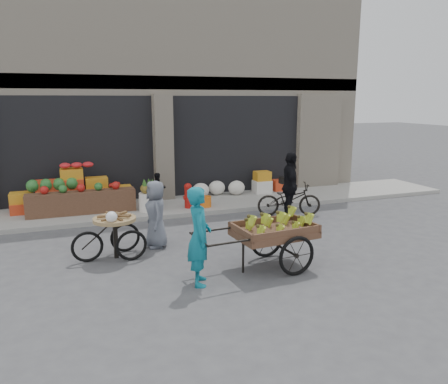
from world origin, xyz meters
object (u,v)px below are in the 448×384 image
object	(u,v)px
pineapple_bin	(149,202)
orange_bucket	(206,202)
cyclist	(290,187)
fire_hydrant	(188,195)
vendor_grey	(156,214)
bicycle	(289,199)
banana_cart	(272,229)
vendor_woman	(199,236)
seated_person	(158,189)
tricycle_cart	(115,231)

from	to	relation	value
pineapple_bin	orange_bucket	distance (m)	1.61
orange_bucket	cyclist	xyz separation A→B (m)	(1.77, -1.67, 0.63)
fire_hydrant	vendor_grey	xyz separation A→B (m)	(-1.43, -2.61, 0.22)
orange_bucket	bicycle	bearing A→B (deg)	-32.77
cyclist	fire_hydrant	bearing A→B (deg)	70.83
banana_cart	vendor_woman	size ratio (longest dim) A/B	1.50
bicycle	cyclist	distance (m)	0.63
bicycle	cyclist	world-z (taller)	cyclist
orange_bucket	bicycle	xyz separation A→B (m)	(1.97, -1.27, 0.18)
seated_person	bicycle	xyz separation A→B (m)	(3.17, -1.97, -0.13)
pineapple_bin	orange_bucket	xyz separation A→B (m)	(1.60, -0.10, -0.10)
bicycle	tricycle_cart	bearing A→B (deg)	127.15
pineapple_bin	cyclist	xyz separation A→B (m)	(3.37, -1.77, 0.53)
pineapple_bin	fire_hydrant	xyz separation A→B (m)	(1.10, -0.05, 0.13)
vendor_grey	cyclist	world-z (taller)	cyclist
vendor_woman	seated_person	bearing A→B (deg)	9.44
vendor_grey	cyclist	xyz separation A→B (m)	(3.71, 0.89, 0.17)
vendor_woman	cyclist	size ratio (longest dim) A/B	0.95
pineapple_bin	bicycle	world-z (taller)	bicycle
seated_person	cyclist	distance (m)	3.82
orange_bucket	bicycle	world-z (taller)	bicycle
cyclist	vendor_grey	bearing A→B (deg)	121.43
orange_bucket	tricycle_cart	size ratio (longest dim) A/B	0.22
fire_hydrant	vendor_woman	size ratio (longest dim) A/B	0.42
vendor_grey	bicycle	distance (m)	4.12
tricycle_cart	cyclist	distance (m)	4.80
vendor_woman	banana_cart	bearing A→B (deg)	-66.98
tricycle_cart	seated_person	bearing A→B (deg)	60.87
banana_cart	vendor_grey	bearing A→B (deg)	127.91
fire_hydrant	orange_bucket	size ratio (longest dim) A/B	2.22
seated_person	tricycle_cart	distance (m)	4.00
seated_person	tricycle_cart	bearing A→B (deg)	-124.26
pineapple_bin	cyclist	size ratio (longest dim) A/B	0.29
fire_hydrant	bicycle	xyz separation A→B (m)	(2.47, -1.32, -0.05)
fire_hydrant	bicycle	world-z (taller)	bicycle
fire_hydrant	cyclist	bearing A→B (deg)	-37.12
seated_person	vendor_grey	world-z (taller)	vendor_grey
banana_cart	bicycle	distance (m)	3.87
pineapple_bin	cyclist	bearing A→B (deg)	-27.69
orange_bucket	tricycle_cart	bearing A→B (deg)	-133.97
banana_cart	tricycle_cart	size ratio (longest dim) A/B	1.78
seated_person	cyclist	size ratio (longest dim) A/B	0.52
orange_bucket	cyclist	world-z (taller)	cyclist
banana_cart	vendor_grey	size ratio (longest dim) A/B	1.77
banana_cart	vendor_woman	distance (m)	1.50
bicycle	vendor_grey	bearing A→B (deg)	126.20
orange_bucket	cyclist	size ratio (longest dim) A/B	0.18
fire_hydrant	banana_cart	bearing A→B (deg)	-85.61
fire_hydrant	vendor_grey	distance (m)	2.99
orange_bucket	cyclist	bearing A→B (deg)	-43.29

